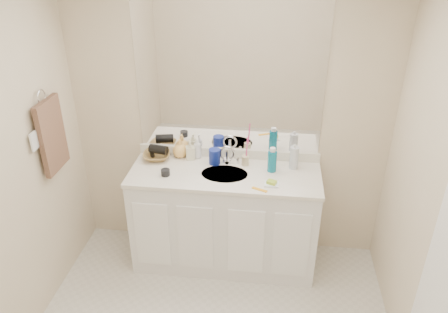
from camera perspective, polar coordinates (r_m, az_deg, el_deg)
wall_back at (r=3.56m, az=0.63°, el=4.57°), size 2.60×0.02×2.40m
wall_right at (r=2.59m, az=27.26°, el=-8.80°), size 0.02×2.60×2.40m
vanity_cabinet at (r=3.71m, az=0.09°, el=-8.18°), size 1.50×0.55×0.85m
countertop at (r=3.47m, az=0.10°, el=-2.31°), size 1.52×0.57×0.03m
backsplash at (r=3.67m, az=0.59°, el=0.47°), size 1.52×0.03×0.08m
sink_basin at (r=3.45m, az=0.06°, el=-2.43°), size 0.37×0.37×0.02m
faucet at (r=3.58m, az=0.41°, el=-0.06°), size 0.02×0.02×0.11m
mirror at (r=3.43m, az=0.65°, el=10.05°), size 1.48×0.01×1.20m
blue_mug at (r=3.57m, az=-1.24°, el=0.01°), size 0.10×0.10×0.13m
tan_cup at (r=3.56m, az=2.79°, el=-0.51°), size 0.06×0.06×0.08m
toothbrush at (r=3.51m, az=3.00°, el=1.04°), size 0.02×0.04×0.22m
mouthwash_bottle at (r=3.47m, az=6.29°, el=-0.65°), size 0.09×0.09×0.17m
clear_pump_bottle at (r=3.53m, az=9.13°, el=-0.16°), size 0.08×0.08×0.19m
soap_dish at (r=3.32m, az=6.24°, el=-3.62°), size 0.11×0.09×0.01m
green_soap at (r=3.31m, az=6.25°, el=-3.36°), size 0.08×0.07×0.02m
orange_comb at (r=3.25m, az=4.67°, el=-4.32°), size 0.12×0.07×0.01m
dark_jar at (r=3.45m, az=-7.66°, el=-2.07°), size 0.08×0.08×0.05m
soap_bottle_white at (r=3.65m, az=-3.50°, el=1.12°), size 0.08×0.08×0.18m
soap_bottle_cream at (r=3.64m, az=-4.42°, el=0.87°), size 0.09×0.09×0.16m
soap_bottle_yellow at (r=3.68m, az=-5.78°, el=1.10°), size 0.14×0.14×0.16m
wicker_basket at (r=3.69m, az=-8.78°, el=0.08°), size 0.26×0.26×0.06m
hair_dryer at (r=3.66m, az=-8.55°, el=0.93°), size 0.16×0.10×0.08m
towel_ring at (r=3.35m, az=-22.75°, el=7.21°), size 0.01×0.11×0.11m
hand_towel at (r=3.45m, az=-21.55°, el=2.57°), size 0.04×0.32×0.55m
switch_plate at (r=3.28m, az=-23.56°, el=1.86°), size 0.01×0.08×0.13m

